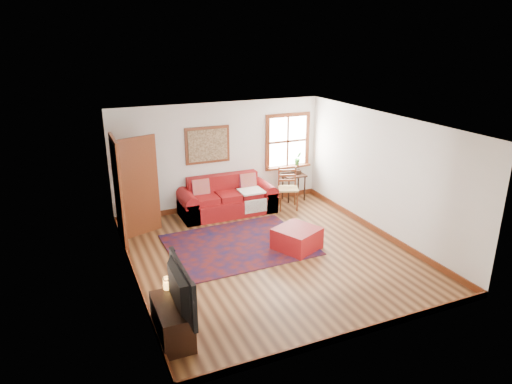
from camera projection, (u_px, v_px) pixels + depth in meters
name	position (u px, v px, depth m)	size (l,w,h in m)	color
ground	(269.00, 254.00, 8.63)	(5.50, 5.50, 0.00)	#432312
room_envelope	(270.00, 170.00, 8.10)	(5.04, 5.54, 2.52)	silver
window	(289.00, 147.00, 11.21)	(1.18, 0.20, 1.38)	white
doorway	(131.00, 188.00, 9.00)	(0.89, 1.08, 2.14)	black
framed_artwork	(208.00, 145.00, 10.36)	(1.05, 0.07, 0.85)	brown
persian_rug	(239.00, 245.00, 8.99)	(2.69, 2.15, 0.02)	#53120B
red_leather_sofa	(227.00, 201.00, 10.55)	(2.18, 0.90, 0.85)	maroon
red_ottoman	(297.00, 239.00, 8.78)	(0.74, 0.74, 0.42)	maroon
side_table	(294.00, 179.00, 11.29)	(0.54, 0.41, 0.65)	black
ladder_back_chair	(288.00, 186.00, 10.77)	(0.58, 0.56, 0.98)	tan
media_cabinet	(172.00, 321.00, 6.18)	(0.42, 0.93, 0.51)	black
television	(174.00, 289.00, 5.86)	(1.14, 0.15, 0.66)	black
candle_hurricane	(167.00, 284.00, 6.45)	(0.12, 0.12, 0.18)	silver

